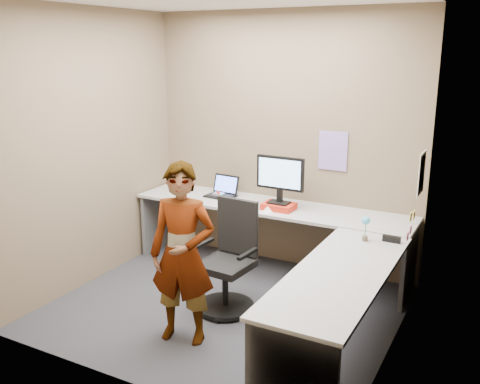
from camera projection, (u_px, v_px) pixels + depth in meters
The scene contains 20 objects.
ground at pixel (224, 308), 4.91m from camera, with size 3.00×3.00×0.00m, color #28282E.
wall_back at pixel (284, 141), 5.66m from camera, with size 3.00×3.00×0.00m, color brown.
wall_right at pixel (402, 185), 3.87m from camera, with size 2.70×2.70×0.00m, color brown.
wall_left at pixel (90, 149), 5.24m from camera, with size 2.70×2.70×0.00m, color brown.
desk at pixel (286, 243), 4.89m from camera, with size 2.98×2.58×0.73m.
paper_ream at pixel (279, 206), 5.40m from camera, with size 0.32×0.23×0.06m, color red.
monitor at pixel (280, 176), 5.33m from camera, with size 0.50×0.15×0.48m.
laptop at pixel (223, 191), 5.88m from camera, with size 0.33×0.29×0.22m.
trackball_mouse at pixel (219, 195), 5.85m from camera, with size 0.12×0.08×0.07m.
origami at pixel (268, 209), 5.31m from camera, with size 0.10×0.10×0.06m, color white.
stapler at pixel (392, 239), 4.49m from camera, with size 0.15×0.04×0.06m, color black.
flower at pixel (366, 225), 4.49m from camera, with size 0.07×0.07×0.22m.
calendar_purple at pixel (333, 151), 5.42m from camera, with size 0.30×0.01×0.40m, color #846BB7.
calendar_white at pixel (422, 173), 4.67m from camera, with size 0.01×0.28×0.38m, color white.
sticky_note_a at pixel (411, 217), 4.45m from camera, with size 0.01×0.07×0.07m, color #F2E059.
sticky_note_b at pixel (411, 230), 4.53m from camera, with size 0.01×0.07×0.07m, color pink.
sticky_note_c at pixel (408, 236), 4.43m from camera, with size 0.01×0.07×0.07m, color pink.
sticky_note_d at pixel (414, 215), 4.59m from camera, with size 0.01×0.07×0.07m, color #F2E059.
office_chair at pixel (229, 267), 4.81m from camera, with size 0.53×0.52×0.99m.
person at pixel (183, 254), 4.21m from camera, with size 0.54×0.35×1.48m, color #999399.
Camera 1 is at (2.23, -3.86, 2.32)m, focal length 40.00 mm.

